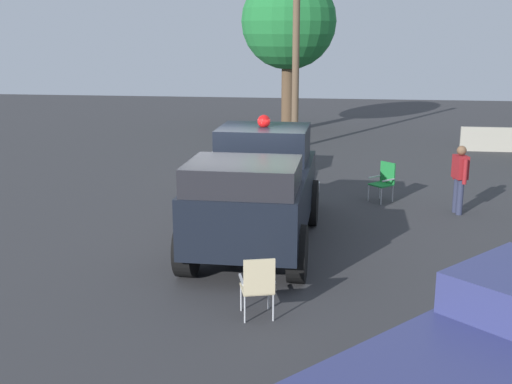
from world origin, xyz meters
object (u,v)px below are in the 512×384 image
Objects in this scene: vintage_fire_truck at (258,188)px; classic_hot_rod at (250,155)px; lawn_chair_spare at (384,179)px; lawn_chair_by_car at (258,283)px; spectator_seated at (226,180)px; lawn_chair_near_truck at (227,186)px; utility_pole at (296,45)px; oak_tree_right at (289,22)px; spectator_standing at (460,175)px.

vintage_fire_truck is 1.36× the size of classic_hot_rod.
vintage_fire_truck is 4.84m from lawn_chair_spare.
spectator_seated reaches higher than lawn_chair_by_car.
lawn_chair_near_truck is 9.45m from utility_pole.
classic_hot_rod is at bearing 98.92° from lawn_chair_by_car.
lawn_chair_near_truck is at bearing -161.93° from lawn_chair_spare.
classic_hot_rod is 4.36m from lawn_chair_spare.
oak_tree_right is at bearing 93.62° from lawn_chair_by_car.
utility_pole is at bearing 83.32° from lawn_chair_near_truck.
classic_hot_rod reaches higher than spectator_seated.
classic_hot_rod is at bearing -91.73° from oak_tree_right.
lawn_chair_near_truck is (-1.13, 2.60, -0.61)m from vintage_fire_truck.
lawn_chair_by_car is at bearing -81.08° from classic_hot_rod.
oak_tree_right is at bearing 92.68° from vintage_fire_truck.
spectator_standing reaches higher than lawn_chair_near_truck.
lawn_chair_spare is (2.81, 3.89, -0.61)m from vintage_fire_truck.
vintage_fire_truck is at bearing -125.92° from lawn_chair_spare.
utility_pole is at bearing 92.21° from lawn_chair_by_car.
oak_tree_right reaches higher than spectator_standing.
vintage_fire_truck is 0.88× the size of oak_tree_right.
classic_hot_rod is 4.32× the size of lawn_chair_spare.
spectator_standing is 14.21m from oak_tree_right.
lawn_chair_spare is at bearing -68.87° from utility_pole.
utility_pole is at bearing -81.36° from oak_tree_right.
spectator_seated is at bearing 113.17° from vintage_fire_truck.
oak_tree_right is at bearing 88.27° from classic_hot_rod.
spectator_seated is at bearing -97.04° from utility_pole.
vintage_fire_truck is at bearing -80.31° from classic_hot_rod.
lawn_chair_by_car and lawn_chair_spare have the same top height.
vintage_fire_truck is 5.86× the size of lawn_chair_spare.
lawn_chair_spare is 2.01m from spectator_standing.
oak_tree_right is (0.29, 9.62, 3.93)m from classic_hot_rod.
oak_tree_right is at bearing 98.64° from utility_pole.
oak_tree_right reaches higher than spectator_seated.
spectator_standing is (5.66, 0.32, 0.37)m from lawn_chair_near_truck.
classic_hot_rod is 4.32× the size of lawn_chair_near_truck.
vintage_fire_truck is 2.90m from lawn_chair_near_truck.
lawn_chair_near_truck is 0.17m from spectator_seated.
lawn_chair_spare is 0.15× the size of oak_tree_right.
lawn_chair_by_car is at bearing -75.42° from spectator_seated.
utility_pole is at bearing 80.36° from classic_hot_rod.
utility_pole reaches higher than spectator_seated.
lawn_chair_by_car is at bearing -121.69° from spectator_standing.
oak_tree_right is (-3.54, 11.70, 4.09)m from lawn_chair_spare.
lawn_chair_spare is 4.15m from spectator_seated.
spectator_seated is (-0.15, -3.24, -0.05)m from classic_hot_rod.
spectator_standing is (5.55, -3.05, 0.22)m from classic_hot_rod.
spectator_standing is (4.53, 2.91, -0.23)m from vintage_fire_truck.
utility_pole is (0.92, 5.44, 3.10)m from classic_hot_rod.
lawn_chair_by_car is 0.14× the size of utility_pole.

